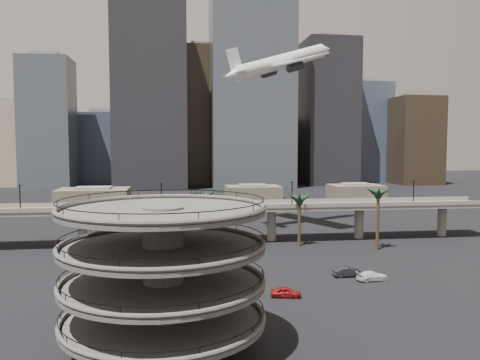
{
  "coord_description": "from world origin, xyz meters",
  "views": [
    {
      "loc": [
        -11.46,
        -54.35,
        22.75
      ],
      "look_at": [
        -0.32,
        28.0,
        16.69
      ],
      "focal_mm": 35.0,
      "sensor_mm": 36.0,
      "label": 1
    }
  ],
  "objects": [
    {
      "name": "car_a",
      "position": [
        4.63,
        13.07,
        0.78
      ],
      "size": [
        4.84,
        2.73,
        1.55
      ],
      "primitive_type": "imported",
      "rotation": [
        0.0,
        0.0,
        1.36
      ],
      "color": "maroon",
      "rests_on": "ground"
    },
    {
      "name": "airborne_jet",
      "position": [
        16.57,
        71.06,
        45.24
      ],
      "size": [
        34.66,
        32.1,
        14.43
      ],
      "rotation": [
        0.0,
        -0.3,
        0.43
      ],
      "color": "silver",
      "rests_on": "ground"
    },
    {
      "name": "palm_trees",
      "position": [
        14.02,
        44.65,
        11.43
      ],
      "size": [
        42.4,
        10.4,
        14.0
      ],
      "color": "#48381E",
      "rests_on": "ground"
    },
    {
      "name": "skyline",
      "position": [
        15.11,
        217.09,
        39.92
      ],
      "size": [
        269.0,
        86.0,
        109.33
      ],
      "color": "gray",
      "rests_on": "ground"
    },
    {
      "name": "low_buildings",
      "position": [
        6.89,
        142.3,
        2.86
      ],
      "size": [
        135.0,
        27.5,
        6.8
      ],
      "color": "#625A48",
      "rests_on": "ground"
    },
    {
      "name": "parking_ramp",
      "position": [
        -13.0,
        -4.0,
        9.84
      ],
      "size": [
        22.2,
        22.2,
        17.35
      ],
      "color": "#484643",
      "rests_on": "ground"
    },
    {
      "name": "overpass",
      "position": [
        0.0,
        55.0,
        7.34
      ],
      "size": [
        130.0,
        9.3,
        14.7
      ],
      "color": "slate",
      "rests_on": "ground"
    },
    {
      "name": "car_c",
      "position": [
        21.14,
        19.6,
        0.79
      ],
      "size": [
        5.66,
        2.91,
        1.57
      ],
      "primitive_type": "imported",
      "rotation": [
        0.0,
        0.0,
        1.71
      ],
      "color": "white",
      "rests_on": "ground"
    },
    {
      "name": "car_b",
      "position": [
        17.88,
        22.5,
        0.84
      ],
      "size": [
        5.16,
        2.03,
        1.67
      ],
      "primitive_type": "imported",
      "rotation": [
        0.0,
        0.0,
        1.62
      ],
      "color": "black",
      "rests_on": "ground"
    },
    {
      "name": "ground",
      "position": [
        0.0,
        0.0,
        0.0
      ],
      "size": [
        700.0,
        700.0,
        0.0
      ],
      "primitive_type": "plane",
      "color": "black",
      "rests_on": "ground"
    }
  ]
}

